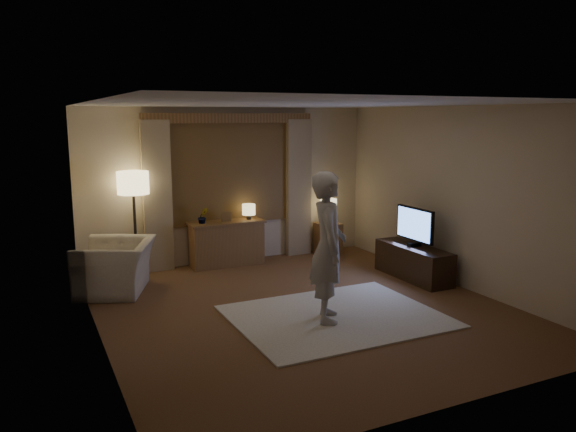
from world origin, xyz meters
TOP-DOWN VIEW (x-y plane):
  - room at (0.00, 0.50)m, footprint 5.04×5.54m
  - rug at (0.22, -0.44)m, footprint 2.50×2.00m
  - sideboard at (-0.16, 2.50)m, footprint 1.20×0.40m
  - picture_frame at (-0.16, 2.50)m, footprint 0.16×0.02m
  - plant at (-0.56, 2.50)m, footprint 0.17×0.13m
  - table_lamp_sideboard at (0.24, 2.50)m, footprint 0.22×0.22m
  - floor_lamp at (-1.64, 2.50)m, footprint 0.47×0.47m
  - armchair at (-2.06, 1.79)m, footprint 1.32×1.40m
  - side_table at (1.74, 2.45)m, footprint 0.40×0.40m
  - table_lamp_side at (1.74, 2.45)m, footprint 0.30×0.30m
  - tv_stand at (2.15, 0.52)m, footprint 0.45×1.40m
  - tv at (2.15, 0.52)m, footprint 0.20×0.83m
  - person at (0.06, -0.50)m, footprint 0.66×0.78m

SIDE VIEW (x-z plane):
  - rug at x=0.22m, z-range 0.00..0.02m
  - tv_stand at x=2.15m, z-range 0.00..0.50m
  - side_table at x=1.74m, z-range 0.00..0.56m
  - sideboard at x=-0.16m, z-range 0.00..0.70m
  - armchair at x=-2.06m, z-range 0.00..0.72m
  - picture_frame at x=-0.16m, z-range 0.70..0.90m
  - tv at x=2.15m, z-range 0.53..1.13m
  - plant at x=-0.56m, z-range 0.70..1.00m
  - table_lamp_side at x=1.74m, z-range 0.65..1.09m
  - table_lamp_sideboard at x=0.24m, z-range 0.75..1.05m
  - person at x=0.06m, z-range 0.02..1.82m
  - room at x=0.00m, z-range 0.01..2.65m
  - floor_lamp at x=-1.64m, z-range 0.55..2.18m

